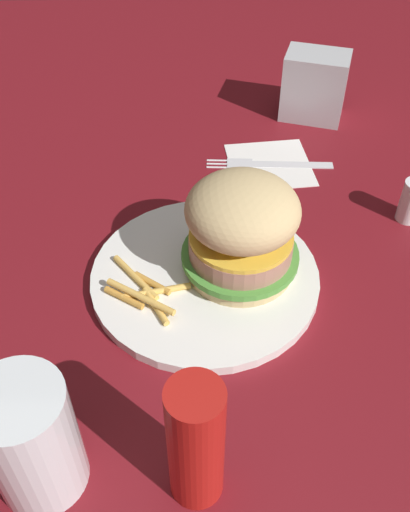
{
  "coord_description": "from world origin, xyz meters",
  "views": [
    {
      "loc": [
        0.02,
        -0.44,
        0.48
      ],
      "look_at": [
        0.03,
        -0.0,
        0.04
      ],
      "focal_mm": 41.25,
      "sensor_mm": 36.0,
      "label": 1
    }
  ],
  "objects_px": {
    "fries_pile": "(144,291)",
    "napkin": "(270,164)",
    "plate": "(205,279)",
    "ketchup_bottle": "(196,444)",
    "fork": "(269,163)",
    "sandwich": "(242,229)",
    "drink_glass": "(33,444)",
    "napkin_dispenser": "(314,86)"
  },
  "relations": [
    {
      "from": "ketchup_bottle",
      "to": "napkin_dispenser",
      "type": "bearing_deg",
      "value": 72.56
    },
    {
      "from": "plate",
      "to": "napkin",
      "type": "bearing_deg",
      "value": 66.84
    },
    {
      "from": "sandwich",
      "to": "drink_glass",
      "type": "bearing_deg",
      "value": -127.69
    },
    {
      "from": "fries_pile",
      "to": "napkin",
      "type": "bearing_deg",
      "value": 57.1
    },
    {
      "from": "drink_glass",
      "to": "ketchup_bottle",
      "type": "xyz_separation_m",
      "value": [
        0.13,
        -0.01,
        0.02
      ]
    },
    {
      "from": "fries_pile",
      "to": "drink_glass",
      "type": "height_order",
      "value": "drink_glass"
    },
    {
      "from": "fork",
      "to": "napkin_dispenser",
      "type": "distance_m",
      "value": 0.15
    },
    {
      "from": "drink_glass",
      "to": "fries_pile",
      "type": "bearing_deg",
      "value": 68.88
    },
    {
      "from": "plate",
      "to": "ketchup_bottle",
      "type": "bearing_deg",
      "value": -92.91
    },
    {
      "from": "plate",
      "to": "drink_glass",
      "type": "height_order",
      "value": "drink_glass"
    },
    {
      "from": "fork",
      "to": "drink_glass",
      "type": "height_order",
      "value": "drink_glass"
    },
    {
      "from": "sandwich",
      "to": "napkin_dispenser",
      "type": "relative_size",
      "value": 1.29
    },
    {
      "from": "plate",
      "to": "napkin_dispenser",
      "type": "height_order",
      "value": "napkin_dispenser"
    },
    {
      "from": "ketchup_bottle",
      "to": "drink_glass",
      "type": "bearing_deg",
      "value": 175.45
    },
    {
      "from": "napkin_dispenser",
      "to": "ketchup_bottle",
      "type": "relative_size",
      "value": 0.72
    },
    {
      "from": "plate",
      "to": "sandwich",
      "type": "distance_m",
      "value": 0.08
    },
    {
      "from": "ketchup_bottle",
      "to": "plate",
      "type": "bearing_deg",
      "value": 87.09
    },
    {
      "from": "napkin_dispenser",
      "to": "fries_pile",
      "type": "bearing_deg",
      "value": 74.64
    },
    {
      "from": "plate",
      "to": "sandwich",
      "type": "relative_size",
      "value": 1.96
    },
    {
      "from": "plate",
      "to": "fork",
      "type": "bearing_deg",
      "value": 67.2
    },
    {
      "from": "fries_pile",
      "to": "napkin_dispenser",
      "type": "xyz_separation_m",
      "value": [
        0.23,
        0.37,
        0.03
      ]
    },
    {
      "from": "plate",
      "to": "napkin",
      "type": "distance_m",
      "value": 0.24
    },
    {
      "from": "plate",
      "to": "drink_glass",
      "type": "relative_size",
      "value": 2.09
    },
    {
      "from": "fork",
      "to": "ketchup_bottle",
      "type": "relative_size",
      "value": 1.27
    },
    {
      "from": "fries_pile",
      "to": "ketchup_bottle",
      "type": "height_order",
      "value": "ketchup_bottle"
    },
    {
      "from": "fork",
      "to": "ketchup_bottle",
      "type": "bearing_deg",
      "value": -103.06
    },
    {
      "from": "plate",
      "to": "ketchup_bottle",
      "type": "height_order",
      "value": "ketchup_bottle"
    },
    {
      "from": "fries_pile",
      "to": "drink_glass",
      "type": "xyz_separation_m",
      "value": [
        -0.07,
        -0.19,
        0.04
      ]
    },
    {
      "from": "plate",
      "to": "napkin_dispenser",
      "type": "xyz_separation_m",
      "value": [
        0.17,
        0.34,
        0.04
      ]
    },
    {
      "from": "drink_glass",
      "to": "napkin_dispenser",
      "type": "height_order",
      "value": "drink_glass"
    },
    {
      "from": "drink_glass",
      "to": "napkin",
      "type": "bearing_deg",
      "value": 61.95
    },
    {
      "from": "fries_pile",
      "to": "napkin",
      "type": "xyz_separation_m",
      "value": [
        0.16,
        0.24,
        -0.02
      ]
    },
    {
      "from": "fries_pile",
      "to": "sandwich",
      "type": "bearing_deg",
      "value": 20.31
    },
    {
      "from": "fork",
      "to": "ketchup_bottle",
      "type": "height_order",
      "value": "ketchup_bottle"
    },
    {
      "from": "drink_glass",
      "to": "fork",
      "type": "bearing_deg",
      "value": 62.12
    },
    {
      "from": "fork",
      "to": "fries_pile",
      "type": "bearing_deg",
      "value": -122.63
    },
    {
      "from": "plate",
      "to": "fork",
      "type": "relative_size",
      "value": 1.44
    },
    {
      "from": "plate",
      "to": "fork",
      "type": "distance_m",
      "value": 0.24
    },
    {
      "from": "plate",
      "to": "napkin",
      "type": "xyz_separation_m",
      "value": [
        0.09,
        0.22,
        -0.01
      ]
    },
    {
      "from": "sandwich",
      "to": "napkin",
      "type": "height_order",
      "value": "sandwich"
    },
    {
      "from": "plate",
      "to": "drink_glass",
      "type": "bearing_deg",
      "value": -122.56
    },
    {
      "from": "napkin",
      "to": "sandwich",
      "type": "bearing_deg",
      "value": -104.94
    }
  ]
}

